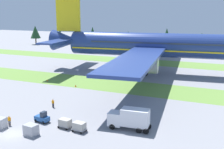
{
  "coord_description": "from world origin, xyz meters",
  "views": [
    {
      "loc": [
        31.01,
        -31.11,
        18.85
      ],
      "look_at": [
        4.61,
        29.48,
        4.0
      ],
      "focal_mm": 44.75,
      "sensor_mm": 36.0,
      "label": 1
    }
  ],
  "objects": [
    {
      "name": "cargo_dolly_second",
      "position": [
        9.42,
        5.23,
        0.92
      ],
      "size": [
        2.34,
        1.72,
        1.55
      ],
      "rotation": [
        0.0,
        0.0,
        1.47
      ],
      "color": "#A3A3A8",
      "rests_on": "ground"
    },
    {
      "name": "uld_container_2",
      "position": [
        -3.42,
        1.16,
        0.88
      ],
      "size": [
        2.18,
        1.83,
        1.75
      ],
      "primitive_type": "cube",
      "rotation": [
        0.0,
        0.0,
        0.12
      ],
      "color": "#A3A3A8",
      "rests_on": "ground"
    },
    {
      "name": "ground_plane",
      "position": [
        0.0,
        0.0,
        0.0
      ],
      "size": [
        400.0,
        400.0,
        0.0
      ],
      "primitive_type": "plane",
      "color": "gray"
    },
    {
      "name": "airliner",
      "position": [
        9.41,
        52.65,
        8.98
      ],
      "size": [
        69.92,
        86.36,
        25.03
      ],
      "rotation": [
        0.0,
        0.0,
        -1.45
      ],
      "color": "navy",
      "rests_on": "ground"
    },
    {
      "name": "ground_crew_loader",
      "position": [
        -2.68,
        2.61,
        0.95
      ],
      "size": [
        0.53,
        0.36,
        1.74
      ],
      "rotation": [
        0.0,
        0.0,
        3.49
      ],
      "color": "black",
      "rests_on": "ground"
    },
    {
      "name": "distant_tree_line",
      "position": [
        0.81,
        103.29,
        6.87
      ],
      "size": [
        158.11,
        10.63,
        11.95
      ],
      "color": "#4C3823",
      "rests_on": "ground"
    },
    {
      "name": "cargo_dolly_lead",
      "position": [
        6.54,
        5.53,
        0.92
      ],
      "size": [
        2.34,
        1.72,
        1.55
      ],
      "rotation": [
        0.0,
        0.0,
        1.47
      ],
      "color": "#A3A3A8",
      "rests_on": "ground"
    },
    {
      "name": "taxiway_marker_0",
      "position": [
        -5.28,
        28.72,
        0.31
      ],
      "size": [
        0.44,
        0.44,
        0.62
      ],
      "primitive_type": "cone",
      "color": "orange",
      "rests_on": "ground"
    },
    {
      "name": "grass_strip_near",
      "position": [
        0.0,
        34.28,
        0.0
      ],
      "size": [
        320.0,
        12.63,
        0.01
      ],
      "primitive_type": "cube",
      "color": "olive",
      "rests_on": "ground"
    },
    {
      "name": "grass_strip_far",
      "position": [
        0.0,
        71.55,
        0.0
      ],
      "size": [
        320.0,
        12.63,
        0.01
      ],
      "primitive_type": "cube",
      "color": "olive",
      "rests_on": "ground"
    },
    {
      "name": "baggage_tug",
      "position": [
        1.54,
        6.04,
        0.81
      ],
      "size": [
        2.72,
        1.56,
        1.97
      ],
      "rotation": [
        0.0,
        0.0,
        1.47
      ],
      "color": "#1E4C8E",
      "rests_on": "ground"
    },
    {
      "name": "ground_crew_marshaller",
      "position": [
        -1.31,
        13.26,
        0.95
      ],
      "size": [
        0.56,
        0.36,
        1.74
      ],
      "rotation": [
        0.0,
        0.0,
        0.08
      ],
      "color": "black",
      "rests_on": "ground"
    },
    {
      "name": "taxiway_marker_1",
      "position": [
        -15.78,
        31.03,
        0.24
      ],
      "size": [
        0.44,
        0.44,
        0.49
      ],
      "primitive_type": "cone",
      "color": "orange",
      "rests_on": "ground"
    },
    {
      "name": "catering_truck",
      "position": [
        16.55,
        9.28,
        1.95
      ],
      "size": [
        7.12,
        2.88,
        3.58
      ],
      "rotation": [
        0.0,
        0.0,
        1.66
      ],
      "color": "silver",
      "rests_on": "ground"
    },
    {
      "name": "uld_container_3",
      "position": [
        3.21,
        1.02,
        0.88
      ],
      "size": [
        2.18,
        1.84,
        1.77
      ],
      "primitive_type": "cube",
      "rotation": [
        0.0,
        0.0,
        -0.12
      ],
      "color": "#A3A3A8",
      "rests_on": "ground"
    }
  ]
}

